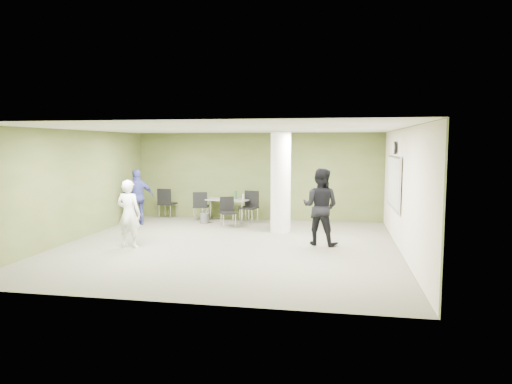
% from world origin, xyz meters
% --- Properties ---
extents(floor, '(8.00, 8.00, 0.00)m').
position_xyz_m(floor, '(0.00, 0.00, 0.00)').
color(floor, '#5A5846').
rests_on(floor, ground).
extents(ceiling, '(8.00, 8.00, 0.00)m').
position_xyz_m(ceiling, '(0.00, 0.00, 2.80)').
color(ceiling, white).
rests_on(ceiling, wall_back).
extents(wall_back, '(8.00, 2.80, 0.02)m').
position_xyz_m(wall_back, '(0.00, 4.00, 1.40)').
color(wall_back, '#4A5427').
rests_on(wall_back, floor).
extents(wall_left, '(0.02, 8.00, 2.80)m').
position_xyz_m(wall_left, '(-4.00, 0.00, 1.40)').
color(wall_left, '#4A5427').
rests_on(wall_left, floor).
extents(wall_right_cream, '(0.02, 8.00, 2.80)m').
position_xyz_m(wall_right_cream, '(4.00, 0.00, 1.40)').
color(wall_right_cream, beige).
rests_on(wall_right_cream, floor).
extents(column, '(0.56, 0.56, 2.80)m').
position_xyz_m(column, '(1.00, 2.00, 1.40)').
color(column, silver).
rests_on(column, floor).
extents(whiteboard, '(0.05, 2.30, 1.30)m').
position_xyz_m(whiteboard, '(3.92, 1.20, 1.50)').
color(whiteboard, silver).
rests_on(whiteboard, wall_right_cream).
extents(wall_clock, '(0.06, 0.32, 0.32)m').
position_xyz_m(wall_clock, '(3.92, 1.20, 2.35)').
color(wall_clock, black).
rests_on(wall_clock, wall_right_cream).
extents(folding_table, '(1.62, 0.96, 0.97)m').
position_xyz_m(folding_table, '(-0.91, 3.41, 0.67)').
color(folding_table, gray).
rests_on(folding_table, floor).
extents(wastebasket, '(0.27, 0.27, 0.31)m').
position_xyz_m(wastebasket, '(-1.48, 2.92, 0.15)').
color(wastebasket, '#4C4C4C').
rests_on(wastebasket, floor).
extents(chair_back_left, '(0.55, 0.55, 1.00)m').
position_xyz_m(chair_back_left, '(-2.97, 3.56, 0.59)').
color(chair_back_left, black).
rests_on(chair_back_left, floor).
extents(chair_back_right, '(0.54, 0.54, 0.94)m').
position_xyz_m(chair_back_right, '(-1.72, 3.32, 0.55)').
color(chair_back_right, black).
rests_on(chair_back_right, floor).
extents(chair_table_left, '(0.58, 0.58, 0.89)m').
position_xyz_m(chair_table_left, '(-0.64, 2.51, 0.52)').
color(chair_table_left, black).
rests_on(chair_table_left, floor).
extents(chair_table_right, '(0.60, 0.60, 0.99)m').
position_xyz_m(chair_table_right, '(-0.11, 3.27, 0.58)').
color(chair_table_right, black).
rests_on(chair_table_right, floor).
extents(woman_white, '(0.61, 0.43, 1.61)m').
position_xyz_m(woman_white, '(-2.28, -0.56, 0.80)').
color(woman_white, white).
rests_on(woman_white, floor).
extents(man_black, '(1.07, 0.93, 1.87)m').
position_xyz_m(man_black, '(2.15, 0.54, 0.93)').
color(man_black, black).
rests_on(man_black, floor).
extents(man_blue, '(1.05, 0.89, 1.69)m').
position_xyz_m(man_blue, '(-3.40, 2.35, 0.84)').
color(man_blue, '#383D8B').
rests_on(man_blue, floor).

